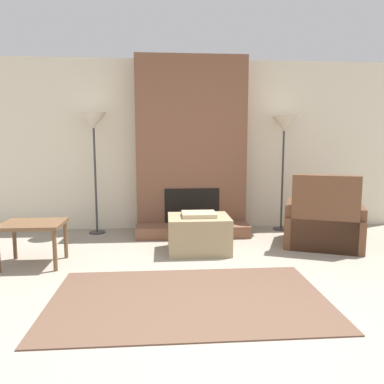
# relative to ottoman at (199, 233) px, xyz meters

# --- Properties ---
(ground_plane) EXTENTS (24.00, 24.00, 0.00)m
(ground_plane) POSITION_rel_ottoman_xyz_m (-0.01, -1.95, -0.23)
(ground_plane) COLOR gray
(wall_back) EXTENTS (6.84, 0.06, 2.60)m
(wall_back) POSITION_rel_ottoman_xyz_m (-0.01, 1.35, 1.07)
(wall_back) COLOR beige
(wall_back) RESTS_ON ground_plane
(fireplace) EXTENTS (1.63, 0.78, 2.60)m
(fireplace) POSITION_rel_ottoman_xyz_m (-0.01, 1.10, 0.99)
(fireplace) COLOR brown
(fireplace) RESTS_ON ground_plane
(ottoman) EXTENTS (0.76, 0.62, 0.50)m
(ottoman) POSITION_rel_ottoman_xyz_m (0.00, 0.00, 0.00)
(ottoman) COLOR #998460
(ottoman) RESTS_ON ground_plane
(armchair) EXTENTS (1.20, 1.14, 0.96)m
(armchair) POSITION_rel_ottoman_xyz_m (1.64, 0.10, 0.06)
(armchair) COLOR brown
(armchair) RESTS_ON ground_plane
(side_table) EXTENTS (0.66, 0.53, 0.48)m
(side_table) POSITION_rel_ottoman_xyz_m (-1.88, -0.37, 0.18)
(side_table) COLOR brown
(side_table) RESTS_ON ground_plane
(floor_lamp_left) EXTENTS (0.37, 0.37, 1.78)m
(floor_lamp_left) POSITION_rel_ottoman_xyz_m (-1.43, 1.06, 1.35)
(floor_lamp_left) COLOR #333333
(floor_lamp_left) RESTS_ON ground_plane
(floor_lamp_right) EXTENTS (0.37, 0.37, 1.74)m
(floor_lamp_right) POSITION_rel_ottoman_xyz_m (1.39, 1.06, 1.32)
(floor_lamp_right) COLOR #333333
(floor_lamp_right) RESTS_ON ground_plane
(area_rug) EXTENTS (2.40, 1.45, 0.01)m
(area_rug) POSITION_rel_ottoman_xyz_m (-0.22, -1.43, -0.23)
(area_rug) COLOR brown
(area_rug) RESTS_ON ground_plane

